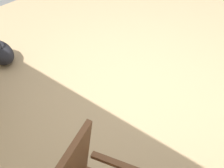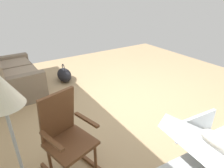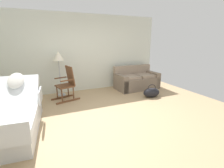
% 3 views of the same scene
% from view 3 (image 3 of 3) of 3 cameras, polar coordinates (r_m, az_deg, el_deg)
% --- Properties ---
extents(ground_plane, '(6.94, 6.94, 0.00)m').
position_cam_3_polar(ground_plane, '(4.13, -0.75, -10.87)').
color(ground_plane, tan).
extents(back_wall, '(5.76, 0.10, 2.70)m').
position_cam_3_polar(back_wall, '(6.04, -10.00, 10.51)').
color(back_wall, silver).
rests_on(back_wall, ground).
extents(hospital_bed, '(1.15, 2.14, 1.12)m').
position_cam_3_polar(hospital_bed, '(3.83, -31.31, -10.23)').
color(hospital_bed, silver).
rests_on(hospital_bed, ground).
extents(couch, '(1.62, 0.89, 0.85)m').
position_cam_3_polar(couch, '(6.33, 8.52, 1.20)').
color(couch, '#7D6C5C').
rests_on(couch, ground).
extents(rocking_chair, '(0.86, 0.65, 1.05)m').
position_cam_3_polar(rocking_chair, '(5.21, -15.50, 0.04)').
color(rocking_chair, brown).
rests_on(rocking_chair, ground).
extents(floor_lamp, '(0.34, 0.34, 1.48)m').
position_cam_3_polar(floor_lamp, '(5.56, -18.25, 8.36)').
color(floor_lamp, '#B2B5BA').
rests_on(floor_lamp, ground).
extents(duffel_bag, '(0.60, 0.39, 0.43)m').
position_cam_3_polar(duffel_bag, '(5.49, 13.63, -2.89)').
color(duffel_bag, black).
rests_on(duffel_bag, ground).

